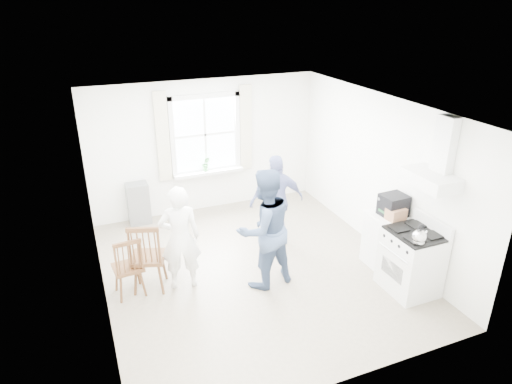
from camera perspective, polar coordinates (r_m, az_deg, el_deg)
name	(u,v)px	position (r m, az deg, el deg)	size (l,w,h in m)	color
room_shell	(254,195)	(6.74, -0.30, -0.34)	(4.62, 5.12, 2.64)	gray
window_assembly	(206,139)	(8.86, -6.30, 6.56)	(1.88, 0.24, 1.70)	white
range_hood	(435,168)	(6.54, 21.49, 2.87)	(0.45, 0.76, 0.94)	white
shelf_unit	(139,203)	(8.87, -14.47, -1.40)	(0.40, 0.30, 0.80)	gray
gas_stove	(411,261)	(7.03, 18.81, -8.14)	(0.68, 0.76, 1.12)	white
kettle	(419,237)	(6.50, 19.72, -5.30)	(0.20, 0.20, 0.28)	silver
low_cabinet	(385,240)	(7.54, 15.80, -5.77)	(0.50, 0.55, 0.90)	white
stereo_stack	(393,205)	(7.26, 16.80, -1.59)	(0.39, 0.35, 0.34)	black
cardboard_box	(396,214)	(7.18, 17.09, -2.65)	(0.28, 0.20, 0.18)	#976849
windsor_chair_a	(128,262)	(6.69, -15.66, -8.44)	(0.44, 0.43, 0.96)	#4C2D18
windsor_chair_b	(146,251)	(6.69, -13.60, -7.24)	(0.59, 0.59, 1.11)	#4C2D18
person_left	(180,238)	(6.67, -9.48, -5.70)	(0.59, 0.59, 1.61)	white
person_mid	(264,229)	(6.59, 1.05, -4.65)	(0.89, 0.89, 1.84)	#3E5174
person_right	(277,201)	(7.73, 2.59, -1.11)	(0.95, 0.95, 1.61)	navy
potted_plant	(206,164)	(8.92, -6.27, 3.51)	(0.16, 0.16, 0.29)	#367A37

